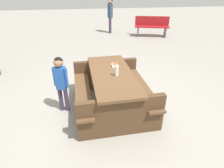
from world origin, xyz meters
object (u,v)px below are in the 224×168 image
object	(u,v)px
hotdog_tray	(115,65)
child_in_coat	(61,78)
soda_bottle	(117,70)
bystander_adult	(110,11)
picnic_table	(112,88)
park_bench_near	(152,26)

from	to	relation	value
hotdog_tray	child_in_coat	distance (m)	1.07
soda_bottle	hotdog_tray	world-z (taller)	soda_bottle
child_in_coat	bystander_adult	bearing A→B (deg)	-16.10
picnic_table	hotdog_tray	distance (m)	0.47
hotdog_tray	park_bench_near	size ratio (longest dim) A/B	0.12
picnic_table	park_bench_near	distance (m)	5.79
picnic_table	soda_bottle	xyz separation A→B (m)	(-0.11, -0.07, 0.42)
picnic_table	park_bench_near	xyz separation A→B (m)	(5.19, -2.57, 0.00)
hotdog_tray	bystander_adult	bearing A→B (deg)	-7.06
soda_bottle	child_in_coat	world-z (taller)	child_in_coat
child_in_coat	picnic_table	bearing A→B (deg)	-92.43
hotdog_tray	soda_bottle	bearing A→B (deg)	175.55
picnic_table	child_in_coat	world-z (taller)	child_in_coat
park_bench_near	bystander_adult	distance (m)	2.05
hotdog_tray	park_bench_near	bearing A→B (deg)	-26.86
soda_bottle	park_bench_near	world-z (taller)	soda_bottle
picnic_table	soda_bottle	size ratio (longest dim) A/B	7.34
soda_bottle	bystander_adult	size ratio (longest dim) A/B	0.16
soda_bottle	bystander_adult	distance (m)	6.26
park_bench_near	bystander_adult	size ratio (longest dim) A/B	0.99
hotdog_tray	child_in_coat	world-z (taller)	child_in_coat
bystander_adult	picnic_table	bearing A→B (deg)	172.37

